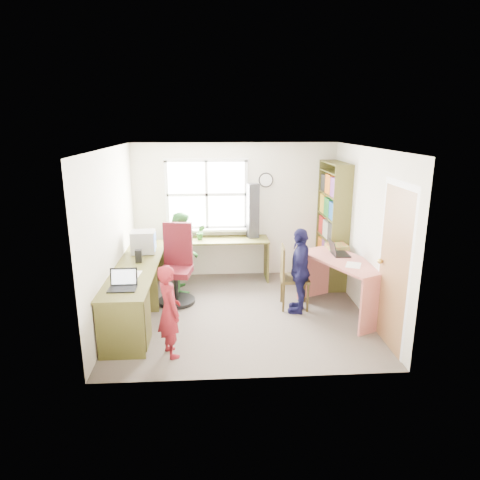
{
  "coord_description": "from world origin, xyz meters",
  "views": [
    {
      "loc": [
        -0.39,
        -5.84,
        2.72
      ],
      "look_at": [
        0.0,
        0.25,
        1.05
      ],
      "focal_mm": 32.0,
      "sensor_mm": 36.0,
      "label": 1
    }
  ],
  "objects": [
    {
      "name": "game_box",
      "position": [
        1.54,
        0.49,
        0.85
      ],
      "size": [
        0.32,
        0.32,
        0.06
      ],
      "rotation": [
        0.0,
        0.0,
        0.04
      ],
      "color": "red",
      "rests_on": "right_desk"
    },
    {
      "name": "person_green",
      "position": [
        -0.91,
        1.0,
        0.66
      ],
      "size": [
        0.59,
        0.71,
        1.33
      ],
      "primitive_type": "imported",
      "rotation": [
        0.0,
        0.0,
        1.72
      ],
      "color": "#317930",
      "rests_on": "ground"
    },
    {
      "name": "wooden_chair",
      "position": [
        0.75,
        0.16,
        0.52
      ],
      "size": [
        0.45,
        0.45,
        0.96
      ],
      "rotation": [
        0.0,
        0.0,
        -0.07
      ],
      "color": "#3D3014",
      "rests_on": "ground"
    },
    {
      "name": "potted_plant",
      "position": [
        -0.61,
        1.4,
        0.89
      ],
      "size": [
        0.15,
        0.12,
        0.27
      ],
      "primitive_type": "imported",
      "rotation": [
        0.0,
        0.0,
        -0.0
      ],
      "color": "#2C6528",
      "rests_on": "l_desk"
    },
    {
      "name": "paper_b",
      "position": [
        1.54,
        -0.34,
        0.82
      ],
      "size": [
        0.29,
        0.33,
        0.0
      ],
      "rotation": [
        0.0,
        0.0,
        -0.4
      ],
      "color": "white",
      "rests_on": "right_desk"
    },
    {
      "name": "crt_monitor",
      "position": [
        -1.49,
        0.65,
        0.93
      ],
      "size": [
        0.38,
        0.34,
        0.36
      ],
      "rotation": [
        0.0,
        0.0,
        0.05
      ],
      "color": "#9B9B9F",
      "rests_on": "l_desk"
    },
    {
      "name": "speaker_b",
      "position": [
        -1.45,
        0.78,
        0.83
      ],
      "size": [
        0.1,
        0.1,
        0.17
      ],
      "rotation": [
        0.0,
        0.0,
        0.27
      ],
      "color": "black",
      "rests_on": "l_desk"
    },
    {
      "name": "swivel_chair",
      "position": [
        -0.97,
        0.51,
        0.53
      ],
      "size": [
        0.65,
        0.65,
        1.23
      ],
      "rotation": [
        0.0,
        0.0,
        -0.15
      ],
      "color": "black",
      "rests_on": "ground"
    },
    {
      "name": "speaker_a",
      "position": [
        -1.49,
        0.21,
        0.84
      ],
      "size": [
        0.1,
        0.1,
        0.19
      ],
      "rotation": [
        0.0,
        0.0,
        0.07
      ],
      "color": "black",
      "rests_on": "l_desk"
    },
    {
      "name": "laptop_left",
      "position": [
        -1.52,
        -0.81,
        0.8
      ],
      "size": [
        0.34,
        0.28,
        0.23
      ],
      "rotation": [
        0.0,
        0.0,
        0.01
      ],
      "color": "black",
      "rests_on": "l_desk"
    },
    {
      "name": "l_desk",
      "position": [
        -1.31,
        -0.28,
        0.46
      ],
      "size": [
        2.38,
        2.95,
        0.75
      ],
      "color": "#514D20",
      "rests_on": "ground"
    },
    {
      "name": "bookshelf",
      "position": [
        1.65,
        1.19,
        1.0
      ],
      "size": [
        0.3,
        1.02,
        2.1
      ],
      "color": "#514D20",
      "rests_on": "ground"
    },
    {
      "name": "right_desk",
      "position": [
        1.49,
        -0.08,
        0.6
      ],
      "size": [
        1.19,
        1.57,
        0.82
      ],
      "rotation": [
        0.0,
        0.0,
        0.43
      ],
      "color": "#D8776C",
      "rests_on": "ground"
    },
    {
      "name": "person_red",
      "position": [
        -0.93,
        -1.13,
        0.57
      ],
      "size": [
        0.42,
        0.49,
        1.14
      ],
      "primitive_type": "imported",
      "rotation": [
        0.0,
        0.0,
        2.01
      ],
      "color": "maroon",
      "rests_on": "ground"
    },
    {
      "name": "room",
      "position": [
        0.01,
        0.1,
        1.22
      ],
      "size": [
        3.64,
        3.44,
        2.44
      ],
      "color": "#4F453E",
      "rests_on": "ground"
    },
    {
      "name": "paper_a",
      "position": [
        -1.5,
        -0.33,
        0.75
      ],
      "size": [
        0.23,
        0.32,
        0.0
      ],
      "rotation": [
        0.0,
        0.0,
        -0.08
      ],
      "color": "white",
      "rests_on": "l_desk"
    },
    {
      "name": "laptop_right",
      "position": [
        1.45,
        0.15,
        0.87
      ],
      "size": [
        0.27,
        0.33,
        0.22
      ],
      "rotation": [
        0.0,
        0.0,
        1.58
      ],
      "color": "black",
      "rests_on": "right_desk"
    },
    {
      "name": "cd_tower",
      "position": [
        0.31,
        1.51,
        1.23
      ],
      "size": [
        0.23,
        0.21,
        0.96
      ],
      "rotation": [
        0.0,
        0.0,
        0.23
      ],
      "color": "black",
      "rests_on": "l_desk"
    },
    {
      "name": "person_navy",
      "position": [
        0.86,
        0.01,
        0.64
      ],
      "size": [
        0.51,
        0.8,
        1.28
      ],
      "primitive_type": "imported",
      "rotation": [
        0.0,
        0.0,
        -1.85
      ],
      "color": "#15133E",
      "rests_on": "ground"
    }
  ]
}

